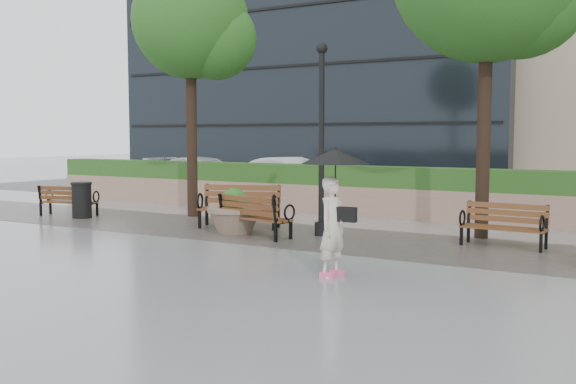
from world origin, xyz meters
The scene contains 15 objects.
ground centered at (0.00, 0.00, 0.00)m, with size 100.00×100.00×0.00m, color gray.
cobble_strip centered at (0.00, 3.00, 0.01)m, with size 28.00×3.20×0.01m, color #383330.
hedge_wall centered at (0.00, 7.00, 0.66)m, with size 24.00×0.80×1.35m.
asphalt_street centered at (0.00, 11.00, 0.00)m, with size 40.00×7.00×0.00m, color black.
bench_0 centered at (-7.66, 2.88, 0.24)m, with size 1.63×0.99×0.82m.
bench_1 centered at (-2.36, 3.29, 0.30)m, with size 1.99×1.30×1.00m.
bench_2 centered at (-1.30, 2.35, 0.27)m, with size 1.77×0.97×0.90m.
bench_3 centered at (3.56, 3.68, 0.25)m, with size 1.62×0.72×0.85m.
planter_left centered at (-1.99, 2.57, 0.40)m, with size 1.21×1.21×1.01m.
trash_bin centered at (-7.00, 2.75, 0.45)m, with size 0.54×0.54×0.90m, color black.
lamppost centered at (-0.16, 3.22, 1.82)m, with size 0.28×0.28×4.13m.
tree_0 centered at (-4.55, 4.57, 5.04)m, with size 3.20×3.06×6.72m.
car_left centered at (-8.51, 10.03, 0.69)m, with size 1.93×4.74×1.38m, color silver.
car_right centered at (-5.08, 10.54, 0.70)m, with size 1.49×4.26×1.41m, color silver.
pedestrian centered at (1.83, -0.25, 1.20)m, with size 1.07×1.07×1.96m.
Camera 1 is at (6.11, -9.05, 2.16)m, focal length 40.00 mm.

